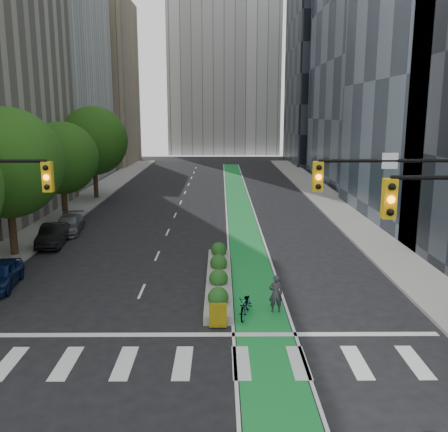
{
  "coord_description": "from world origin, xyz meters",
  "views": [
    {
      "loc": [
        1.31,
        -16.75,
        8.46
      ],
      "look_at": [
        1.49,
        9.34,
        3.0
      ],
      "focal_mm": 40.0,
      "sensor_mm": 36.0,
      "label": 1
    }
  ],
  "objects_px": {
    "cyclist": "(276,294)",
    "parked_car_left_mid": "(53,235)",
    "parked_car_left_far": "(69,224)",
    "parked_car_left_near": "(0,275)",
    "median_planter": "(219,277)",
    "bicycle": "(246,305)"
  },
  "relations": [
    {
      "from": "bicycle",
      "to": "parked_car_left_far",
      "type": "bearing_deg",
      "value": 141.26
    },
    {
      "from": "median_planter",
      "to": "cyclist",
      "type": "height_order",
      "value": "cyclist"
    },
    {
      "from": "bicycle",
      "to": "cyclist",
      "type": "xyz_separation_m",
      "value": [
        1.3,
        0.41,
        0.33
      ]
    },
    {
      "from": "parked_car_left_near",
      "to": "median_planter",
      "type": "bearing_deg",
      "value": -4.54
    },
    {
      "from": "cyclist",
      "to": "parked_car_left_far",
      "type": "distance_m",
      "value": 19.51
    },
    {
      "from": "cyclist",
      "to": "parked_car_left_mid",
      "type": "height_order",
      "value": "cyclist"
    },
    {
      "from": "bicycle",
      "to": "parked_car_left_near",
      "type": "distance_m",
      "value": 12.39
    },
    {
      "from": "median_planter",
      "to": "parked_car_left_near",
      "type": "height_order",
      "value": "parked_car_left_near"
    },
    {
      "from": "median_planter",
      "to": "parked_car_left_near",
      "type": "distance_m",
      "value": 10.71
    },
    {
      "from": "bicycle",
      "to": "parked_car_left_mid",
      "type": "bearing_deg",
      "value": 148.6
    },
    {
      "from": "cyclist",
      "to": "bicycle",
      "type": "bearing_deg",
      "value": 13.05
    },
    {
      "from": "parked_car_left_mid",
      "to": "bicycle",
      "type": "bearing_deg",
      "value": -50.04
    },
    {
      "from": "median_planter",
      "to": "cyclist",
      "type": "xyz_separation_m",
      "value": [
        2.46,
        -3.6,
        0.46
      ]
    },
    {
      "from": "parked_car_left_far",
      "to": "parked_car_left_near",
      "type": "bearing_deg",
      "value": -96.39
    },
    {
      "from": "cyclist",
      "to": "parked_car_left_far",
      "type": "relative_size",
      "value": 0.38
    },
    {
      "from": "bicycle",
      "to": "median_planter",
      "type": "bearing_deg",
      "value": 118.76
    },
    {
      "from": "cyclist",
      "to": "parked_car_left_near",
      "type": "relative_size",
      "value": 0.43
    },
    {
      "from": "parked_car_left_near",
      "to": "parked_car_left_far",
      "type": "distance_m",
      "value": 11.25
    },
    {
      "from": "cyclist",
      "to": "parked_car_left_mid",
      "type": "relative_size",
      "value": 0.4
    },
    {
      "from": "median_planter",
      "to": "parked_car_left_mid",
      "type": "relative_size",
      "value": 2.47
    },
    {
      "from": "median_planter",
      "to": "parked_car_left_mid",
      "type": "height_order",
      "value": "parked_car_left_mid"
    },
    {
      "from": "median_planter",
      "to": "parked_car_left_near",
      "type": "bearing_deg",
      "value": -177.61
    }
  ]
}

